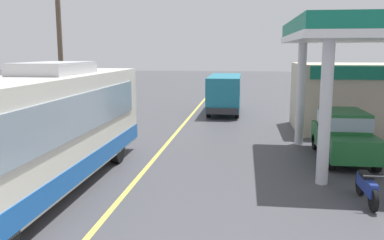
{
  "coord_description": "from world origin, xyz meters",
  "views": [
    {
      "loc": [
        3.32,
        -4.01,
        4.0
      ],
      "look_at": [
        1.5,
        10.0,
        1.6
      ],
      "focal_mm": 37.82,
      "sensor_mm": 36.0,
      "label": 1
    }
  ],
  "objects_px": {
    "car_at_pump": "(343,132)",
    "pedestrian_near_pump": "(328,136)",
    "coach_bus_main": "(41,134)",
    "motorcycle_parked_forecourt": "(367,187)",
    "minibus_opposing_lane": "(225,91)"
  },
  "relations": [
    {
      "from": "coach_bus_main",
      "to": "minibus_opposing_lane",
      "type": "relative_size",
      "value": 1.8
    },
    {
      "from": "minibus_opposing_lane",
      "to": "pedestrian_near_pump",
      "type": "xyz_separation_m",
      "value": [
        4.37,
        -11.36,
        -0.54
      ]
    },
    {
      "from": "car_at_pump",
      "to": "pedestrian_near_pump",
      "type": "distance_m",
      "value": 0.68
    },
    {
      "from": "coach_bus_main",
      "to": "minibus_opposing_lane",
      "type": "height_order",
      "value": "coach_bus_main"
    },
    {
      "from": "minibus_opposing_lane",
      "to": "motorcycle_parked_forecourt",
      "type": "xyz_separation_m",
      "value": [
        4.56,
        -15.66,
        -1.03
      ]
    },
    {
      "from": "minibus_opposing_lane",
      "to": "pedestrian_near_pump",
      "type": "height_order",
      "value": "minibus_opposing_lane"
    },
    {
      "from": "minibus_opposing_lane",
      "to": "pedestrian_near_pump",
      "type": "distance_m",
      "value": 12.19
    },
    {
      "from": "car_at_pump",
      "to": "pedestrian_near_pump",
      "type": "relative_size",
      "value": 2.53
    },
    {
      "from": "car_at_pump",
      "to": "pedestrian_near_pump",
      "type": "xyz_separation_m",
      "value": [
        -0.62,
        -0.29,
        -0.08
      ]
    },
    {
      "from": "car_at_pump",
      "to": "pedestrian_near_pump",
      "type": "height_order",
      "value": "car_at_pump"
    },
    {
      "from": "coach_bus_main",
      "to": "motorcycle_parked_forecourt",
      "type": "distance_m",
      "value": 9.03
    },
    {
      "from": "minibus_opposing_lane",
      "to": "coach_bus_main",
      "type": "bearing_deg",
      "value": -105.28
    },
    {
      "from": "coach_bus_main",
      "to": "motorcycle_parked_forecourt",
      "type": "height_order",
      "value": "coach_bus_main"
    },
    {
      "from": "car_at_pump",
      "to": "motorcycle_parked_forecourt",
      "type": "distance_m",
      "value": 4.64
    },
    {
      "from": "car_at_pump",
      "to": "motorcycle_parked_forecourt",
      "type": "height_order",
      "value": "car_at_pump"
    }
  ]
}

